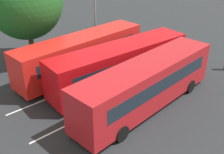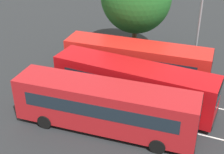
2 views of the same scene
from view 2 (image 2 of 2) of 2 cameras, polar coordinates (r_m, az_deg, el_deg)
The scene contains 7 objects.
ground_plane at distance 23.29m, azimuth 2.98°, elevation -4.55°, with size 74.43×74.43×0.00m, color #232628.
bus_far_left at distance 19.79m, azimuth -1.30°, elevation -5.22°, with size 11.63×3.50×3.15m.
bus_center_left at distance 22.13m, azimuth 3.89°, elevation -1.26°, with size 11.53×2.86×3.15m.
bus_center_right at distance 25.36m, azimuth 4.44°, elevation 2.88°, with size 11.61×3.37×3.15m.
street_lamp at distance 26.44m, azimuth 15.03°, elevation 9.12°, with size 1.20×2.25×7.45m.
lane_stripe_outer_left at distance 21.98m, azimuth 1.34°, elevation -6.79°, with size 15.76×0.12×0.01m, color silver.
lane_stripe_inner_left at distance 24.65m, azimuth 4.43°, elevation -2.53°, with size 15.76×0.12×0.01m, color silver.
Camera 2 is at (6.79, -18.21, 12.85)m, focal length 51.11 mm.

